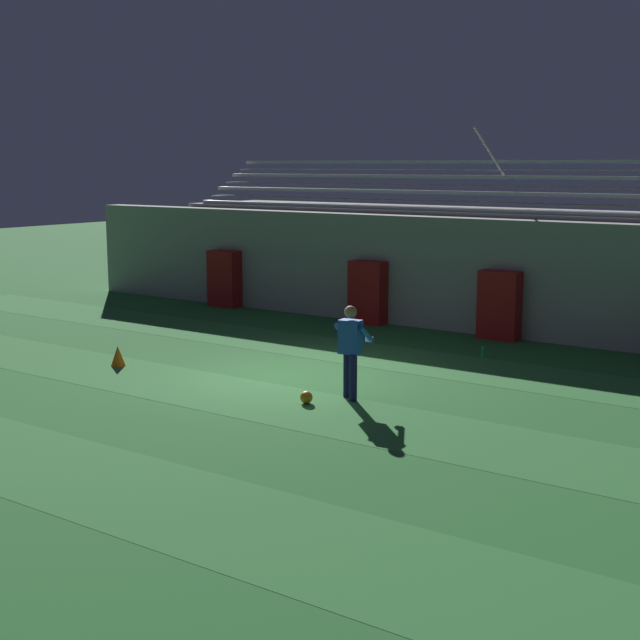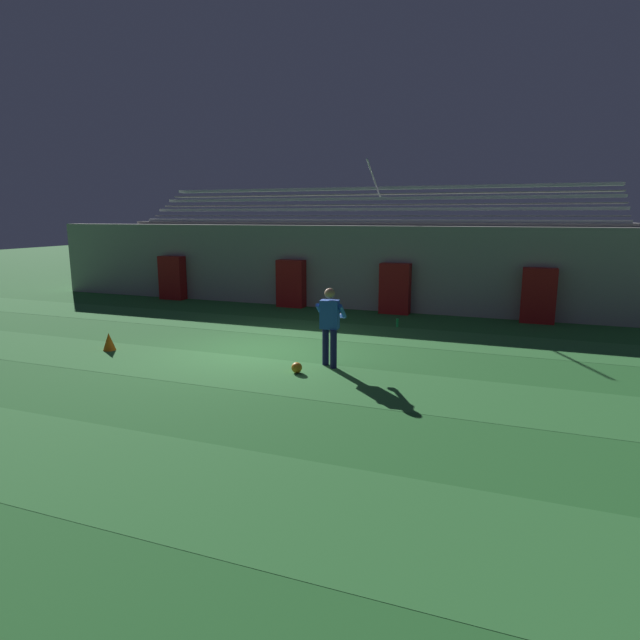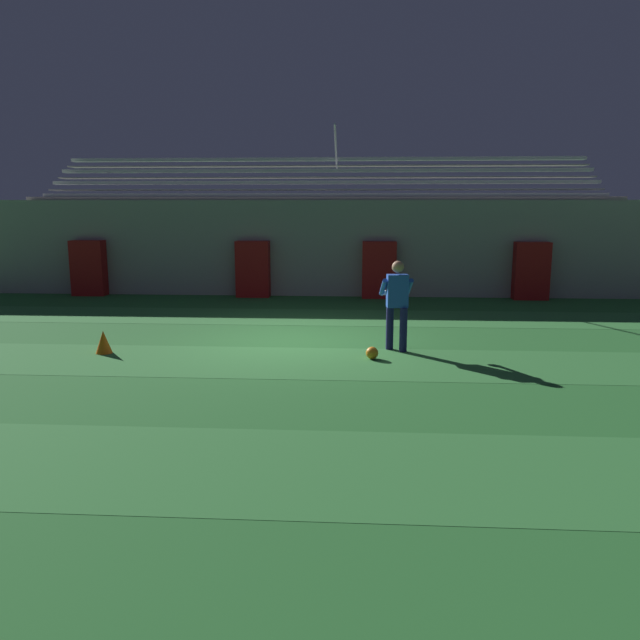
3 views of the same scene
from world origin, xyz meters
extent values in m
plane|color=#286B2D|center=(0.00, 0.00, 0.00)|extent=(80.00, 80.00, 0.00)
cube|color=#337A38|center=(0.00, -6.00, 0.00)|extent=(28.00, 2.18, 0.01)
cube|color=#337A38|center=(0.00, -1.64, 0.00)|extent=(28.00, 2.18, 0.01)
cube|color=#337A38|center=(0.00, 2.73, 0.00)|extent=(28.00, 2.18, 0.01)
cube|color=#999691|center=(0.00, 6.50, 1.40)|extent=(24.00, 0.60, 2.80)
cube|color=maroon|center=(-1.83, 5.95, 0.81)|extent=(0.97, 0.44, 1.63)
cube|color=maroon|center=(1.83, 5.95, 0.81)|extent=(0.97, 0.44, 1.63)
cube|color=maroon|center=(-6.75, 5.95, 0.81)|extent=(0.97, 0.44, 1.63)
cube|color=#999691|center=(0.00, 8.50, 1.45)|extent=(18.00, 3.20, 2.90)
cube|color=silver|center=(0.00, 7.25, 2.95)|extent=(17.10, 0.36, 0.10)
cube|color=#999691|center=(0.00, 7.05, 2.72)|extent=(17.10, 0.60, 0.04)
cube|color=silver|center=(0.00, 7.95, 3.35)|extent=(17.10, 0.36, 0.10)
cube|color=#999691|center=(0.00, 7.75, 3.12)|extent=(17.10, 0.60, 0.04)
cube|color=silver|center=(0.00, 8.65, 3.75)|extent=(17.10, 0.36, 0.10)
cube|color=#999691|center=(0.00, 8.45, 3.52)|extent=(17.10, 0.60, 0.04)
cube|color=silver|center=(0.00, 9.35, 4.15)|extent=(17.10, 0.36, 0.10)
cube|color=#999691|center=(0.00, 9.15, 3.92)|extent=(17.10, 0.60, 0.04)
cylinder|color=silver|center=(0.49, 8.05, 4.40)|extent=(0.06, 1.93, 1.25)
cylinder|color=#19194C|center=(1.85, -0.56, 0.41)|extent=(0.15, 0.15, 0.82)
cylinder|color=#19194C|center=(2.08, -0.74, 0.41)|extent=(0.15, 0.15, 0.82)
cube|color=#234CB2|center=(1.96, -0.65, 1.12)|extent=(0.40, 0.28, 0.60)
sphere|color=#A37556|center=(1.96, -0.65, 1.56)|extent=(0.22, 0.22, 0.22)
cylinder|color=#234CB2|center=(1.71, -0.53, 1.17)|extent=(0.14, 0.48, 0.37)
cylinder|color=#234CB2|center=(2.19, -0.48, 1.17)|extent=(0.14, 0.48, 0.37)
cube|color=silver|center=(1.73, -0.33, 1.04)|extent=(0.12, 0.12, 0.08)
cube|color=silver|center=(2.13, -0.29, 1.04)|extent=(0.12, 0.12, 0.08)
sphere|color=orange|center=(1.51, -1.33, 0.11)|extent=(0.22, 0.22, 0.22)
cone|color=orange|center=(-3.37, -1.20, 0.21)|extent=(0.30, 0.30, 0.42)
cylinder|color=green|center=(2.40, 3.88, 0.12)|extent=(0.07, 0.07, 0.24)
camera|label=1|loc=(10.32, -13.40, 4.08)|focal=50.00mm
camera|label=2|loc=(5.65, -10.90, 3.14)|focal=30.00mm
camera|label=3|loc=(1.26, -12.01, 2.69)|focal=35.00mm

